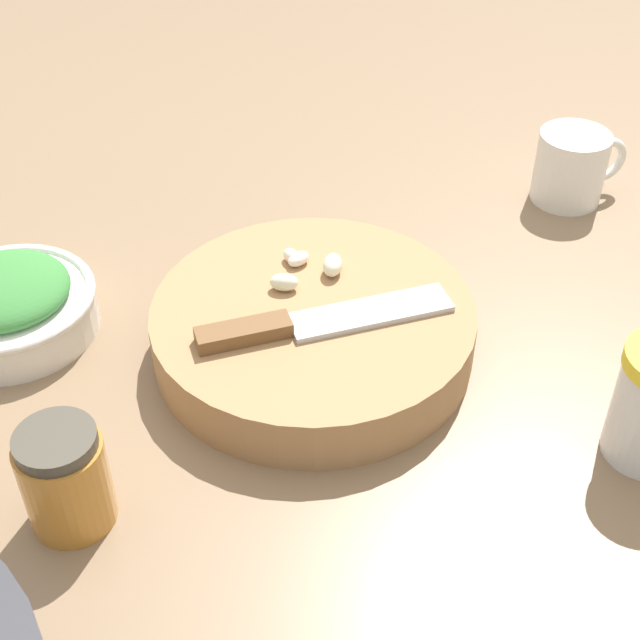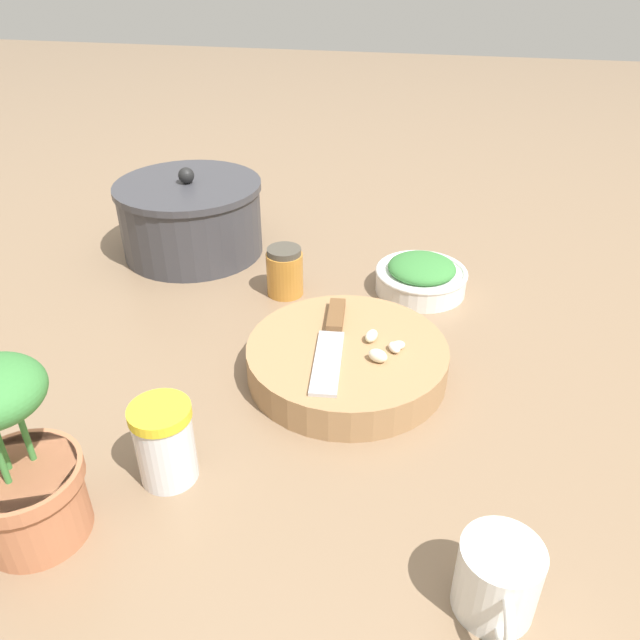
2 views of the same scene
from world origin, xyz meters
TOP-DOWN VIEW (x-y plane):
  - ground_plane at (0.00, 0.00)m, footprint 5.00×5.00m
  - cutting_board at (-0.02, -0.03)m, footprint 0.27×0.27m
  - chef_knife at (-0.01, -0.00)m, footprint 0.21×0.05m
  - garlic_cloves at (-0.02, -0.07)m, footprint 0.07×0.06m
  - herb_bowl at (0.23, -0.11)m, footprint 0.15×0.15m
  - coffee_mug at (-0.33, -0.21)m, footprint 0.10×0.07m
  - honey_jar at (0.18, 0.11)m, footprint 0.06×0.06m

SIDE VIEW (x-z plane):
  - ground_plane at x=0.00m, z-range 0.00..0.00m
  - cutting_board at x=-0.02m, z-range 0.00..0.05m
  - herb_bowl at x=0.23m, z-range 0.00..0.06m
  - coffee_mug at x=-0.33m, z-range 0.00..0.07m
  - honey_jar at x=0.18m, z-range 0.00..0.08m
  - chef_knife at x=-0.01m, z-range 0.04..0.06m
  - garlic_cloves at x=-0.02m, z-range 0.05..0.06m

